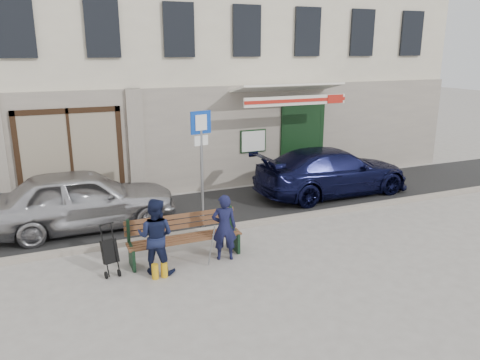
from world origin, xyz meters
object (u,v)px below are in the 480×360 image
car_navy (333,171)px  woman (156,236)px  bench (183,238)px  stroller (110,252)px  car_silver (83,199)px  man (224,227)px  parking_sign (201,150)px

car_navy → woman: woman is taller
bench → stroller: 1.51m
car_navy → stroller: bearing=110.4°
car_silver → man: bearing=-139.6°
car_navy → woman: bearing=115.3°
car_navy → woman: (-6.13, -3.09, 0.05)m
bench → man: 0.91m
man → woman: size_ratio=0.93×
parking_sign → man: 2.25m
man → stroller: size_ratio=1.41×
woman → car_navy: bearing=-121.1°
car_navy → man: size_ratio=3.45×
car_silver → woman: woman is taller
car_silver → bench: size_ratio=1.85×
parking_sign → stroller: 3.30m
woman → bench: bearing=-116.2°
car_navy → man: (-4.68, -3.04, 0.00)m
bench → woman: size_ratio=1.57×
car_navy → car_silver: bearing=89.2°
man → stroller: man is taller
parking_sign → stroller: bearing=-159.2°
bench → stroller: stroller is taller
woman → man: bearing=-145.9°
car_silver → parking_sign: parking_sign is taller
bench → stroller: bearing=-175.9°
bench → woman: (-0.65, -0.40, 0.30)m
parking_sign → man: bearing=-107.2°
man → stroller: bearing=11.1°
car_silver → man: size_ratio=3.13×
parking_sign → bench: size_ratio=1.21×
car_navy → bench: car_navy is taller
car_silver → man: car_silver is taller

